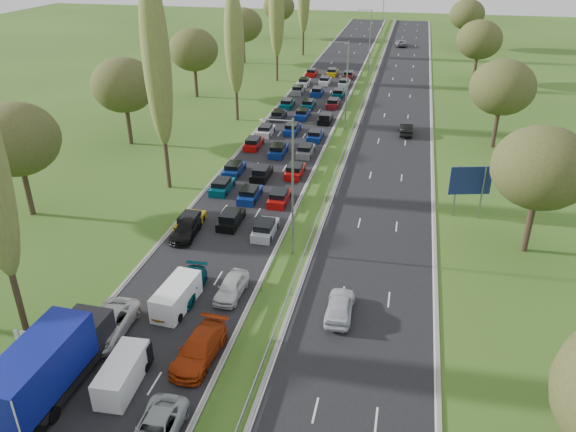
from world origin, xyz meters
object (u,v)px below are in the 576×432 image
Objects in this scene: near_car_3 at (186,229)px; white_van_front at (124,371)px; direction_sign at (470,183)px; white_van_rear at (178,295)px; blue_lorry at (51,364)px; near_car_2 at (108,324)px; info_sign at (26,340)px.

white_van_front is at bearing -83.46° from near_car_3.
white_van_rear is at bearing -137.53° from direction_sign.
near_car_2 is at bearing 87.59° from blue_lorry.
info_sign is at bearing 169.87° from white_van_front.
near_car_2 is 1.11× the size of direction_sign.
near_car_3 is at bearing 112.95° from white_van_rear.
blue_lorry reaches higher than near_car_2.
blue_lorry is 10.53m from white_van_rear.
direction_sign is at bearing 46.77° from white_van_rear.
near_car_2 is 14.26m from near_car_3.
direction_sign is (28.80, 27.09, 2.20)m from info_sign.
white_van_front is at bearing -54.03° from near_car_2.
info_sign is at bearing 146.84° from blue_lorry.
white_van_rear is at bearing -75.20° from near_car_3.
info_sign reaches higher than white_van_rear.
info_sign is (-3.47, 2.41, -0.77)m from blue_lorry.
white_van_front is 0.96× the size of white_van_rear.
white_van_front is at bearing -86.11° from white_van_rear.
white_van_front reaches higher than near_car_3.
direction_sign is at bearing 40.73° from near_car_2.
near_car_2 is 1.18× the size of white_van_rear.
blue_lorry is at bearing -96.91° from near_car_2.
near_car_3 is 0.49× the size of blue_lorry.
white_van_front is 2.21× the size of info_sign.
blue_lorry reaches higher than white_van_front.
direction_sign is at bearing 17.09° from near_car_3.
white_van_rear is 29.33m from direction_sign.
blue_lorry is (-0.39, -5.67, 1.32)m from near_car_2.
near_car_2 is 1.20× the size of near_car_3.
direction_sign is at bearing 50.88° from blue_lorry.
near_car_3 is at bearing 97.06° from white_van_front.
direction_sign is (21.55, 19.73, 2.57)m from white_van_rear.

